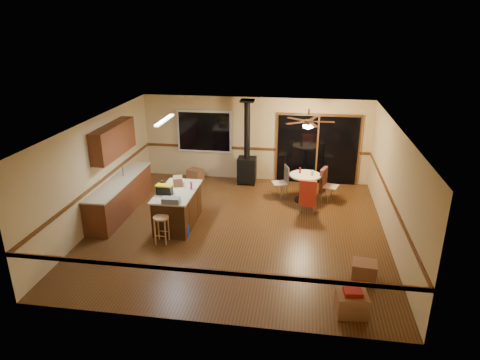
% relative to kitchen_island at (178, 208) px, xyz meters
% --- Properties ---
extents(floor, '(7.00, 7.00, 0.00)m').
position_rel_kitchen_island_xyz_m(floor, '(1.50, 0.00, -0.45)').
color(floor, '#4C2D15').
rests_on(floor, ground).
extents(ceiling, '(7.00, 7.00, 0.00)m').
position_rel_kitchen_island_xyz_m(ceiling, '(1.50, 0.00, 2.15)').
color(ceiling, silver).
rests_on(ceiling, ground).
extents(wall_back, '(7.00, 0.00, 7.00)m').
position_rel_kitchen_island_xyz_m(wall_back, '(1.50, 3.50, 0.85)').
color(wall_back, tan).
rests_on(wall_back, ground).
extents(wall_front, '(7.00, 0.00, 7.00)m').
position_rel_kitchen_island_xyz_m(wall_front, '(1.50, -3.50, 0.85)').
color(wall_front, tan).
rests_on(wall_front, ground).
extents(wall_left, '(0.00, 7.00, 7.00)m').
position_rel_kitchen_island_xyz_m(wall_left, '(-2.00, 0.00, 0.85)').
color(wall_left, tan).
rests_on(wall_left, ground).
extents(wall_right, '(0.00, 7.00, 7.00)m').
position_rel_kitchen_island_xyz_m(wall_right, '(5.00, 0.00, 0.85)').
color(wall_right, tan).
rests_on(wall_right, ground).
extents(chair_rail, '(7.00, 7.00, 0.08)m').
position_rel_kitchen_island_xyz_m(chair_rail, '(1.50, 0.00, 0.55)').
color(chair_rail, '#552F15').
rests_on(chair_rail, ground).
extents(window, '(1.72, 0.10, 1.32)m').
position_rel_kitchen_island_xyz_m(window, '(-0.10, 3.45, 1.05)').
color(window, black).
rests_on(window, ground).
extents(sliding_door, '(2.52, 0.10, 2.10)m').
position_rel_kitchen_island_xyz_m(sliding_door, '(3.40, 3.45, 0.60)').
color(sliding_door, black).
rests_on(sliding_door, ground).
extents(lower_cabinets, '(0.60, 3.00, 0.86)m').
position_rel_kitchen_island_xyz_m(lower_cabinets, '(-1.70, 0.50, -0.02)').
color(lower_cabinets, '#612E18').
rests_on(lower_cabinets, ground).
extents(countertop, '(0.64, 3.04, 0.04)m').
position_rel_kitchen_island_xyz_m(countertop, '(-1.70, 0.50, 0.43)').
color(countertop, beige).
rests_on(countertop, lower_cabinets).
extents(upper_cabinets, '(0.35, 2.00, 0.80)m').
position_rel_kitchen_island_xyz_m(upper_cabinets, '(-1.83, 0.70, 1.45)').
color(upper_cabinets, '#612E18').
rests_on(upper_cabinets, ground).
extents(kitchen_island, '(0.88, 1.68, 0.90)m').
position_rel_kitchen_island_xyz_m(kitchen_island, '(0.00, 0.00, 0.00)').
color(kitchen_island, '#3A200E').
rests_on(kitchen_island, ground).
extents(wood_stove, '(0.55, 0.50, 2.52)m').
position_rel_kitchen_island_xyz_m(wood_stove, '(1.30, 3.05, 0.28)').
color(wood_stove, black).
rests_on(wood_stove, ground).
extents(ceiling_fan, '(0.24, 0.24, 0.55)m').
position_rel_kitchen_island_xyz_m(ceiling_fan, '(3.07, 1.95, 1.76)').
color(ceiling_fan, brown).
rests_on(ceiling_fan, ceiling).
extents(fluorescent_strip, '(0.10, 1.20, 0.04)m').
position_rel_kitchen_island_xyz_m(fluorescent_strip, '(-0.30, 0.30, 2.11)').
color(fluorescent_strip, white).
rests_on(fluorescent_strip, ceiling).
extents(toolbox_grey, '(0.41, 0.24, 0.12)m').
position_rel_kitchen_island_xyz_m(toolbox_grey, '(0.08, -0.72, 0.51)').
color(toolbox_grey, slate).
rests_on(toolbox_grey, kitchen_island).
extents(toolbox_black, '(0.37, 0.21, 0.20)m').
position_rel_kitchen_island_xyz_m(toolbox_black, '(-0.23, -0.24, 0.55)').
color(toolbox_black, black).
rests_on(toolbox_black, kitchen_island).
extents(toolbox_yellow_lid, '(0.40, 0.22, 0.03)m').
position_rel_kitchen_island_xyz_m(toolbox_yellow_lid, '(-0.23, -0.24, 0.66)').
color(toolbox_yellow_lid, gold).
rests_on(toolbox_yellow_lid, toolbox_black).
extents(box_on_island, '(0.31, 0.37, 0.21)m').
position_rel_kitchen_island_xyz_m(box_on_island, '(-0.08, 0.37, 0.55)').
color(box_on_island, brown).
rests_on(box_on_island, kitchen_island).
extents(bottle_dark, '(0.10, 0.10, 0.28)m').
position_rel_kitchen_island_xyz_m(bottle_dark, '(-0.32, -0.09, 0.59)').
color(bottle_dark, black).
rests_on(bottle_dark, kitchen_island).
extents(bottle_pink, '(0.08, 0.08, 0.20)m').
position_rel_kitchen_island_xyz_m(bottle_pink, '(0.32, 0.15, 0.54)').
color(bottle_pink, '#D84C8C').
rests_on(bottle_pink, kitchen_island).
extents(bottle_white, '(0.06, 0.06, 0.17)m').
position_rel_kitchen_island_xyz_m(bottle_white, '(-0.18, 0.47, 0.53)').
color(bottle_white, white).
rests_on(bottle_white, kitchen_island).
extents(bar_stool, '(0.45, 0.45, 0.64)m').
position_rel_kitchen_island_xyz_m(bar_stool, '(-0.11, -0.95, -0.13)').
color(bar_stool, tan).
rests_on(bar_stool, floor).
extents(blue_bucket, '(0.34, 0.34, 0.28)m').
position_rel_kitchen_island_xyz_m(blue_bucket, '(0.26, -0.58, -0.31)').
color(blue_bucket, '#0C36AF').
rests_on(blue_bucket, floor).
extents(dining_table, '(0.87, 0.87, 0.78)m').
position_rel_kitchen_island_xyz_m(dining_table, '(3.07, 1.95, 0.08)').
color(dining_table, black).
rests_on(dining_table, ground).
extents(glass_red, '(0.06, 0.06, 0.16)m').
position_rel_kitchen_island_xyz_m(glass_red, '(2.92, 2.05, 0.41)').
color(glass_red, '#590C14').
rests_on(glass_red, dining_table).
extents(glass_cream, '(0.08, 0.08, 0.15)m').
position_rel_kitchen_island_xyz_m(glass_cream, '(3.25, 1.90, 0.40)').
color(glass_cream, beige).
rests_on(glass_cream, dining_table).
extents(chair_left, '(0.51, 0.51, 0.51)m').
position_rel_kitchen_island_xyz_m(chair_left, '(2.47, 2.08, 0.14)').
color(chair_left, tan).
rests_on(chair_left, ground).
extents(chair_near, '(0.47, 0.50, 0.70)m').
position_rel_kitchen_island_xyz_m(chair_near, '(3.15, 1.07, 0.14)').
color(chair_near, tan).
rests_on(chair_near, ground).
extents(chair_right, '(0.57, 0.55, 0.70)m').
position_rel_kitchen_island_xyz_m(chair_right, '(3.60, 2.06, 0.14)').
color(chair_right, tan).
rests_on(chair_right, ground).
extents(box_under_window, '(0.55, 0.51, 0.36)m').
position_rel_kitchen_island_xyz_m(box_under_window, '(-0.35, 3.10, -0.27)').
color(box_under_window, brown).
rests_on(box_under_window, floor).
extents(box_corner_a, '(0.57, 0.49, 0.40)m').
position_rel_kitchen_island_xyz_m(box_corner_a, '(3.93, -2.89, -0.25)').
color(box_corner_a, brown).
rests_on(box_corner_a, floor).
extents(box_corner_b, '(0.50, 0.45, 0.38)m').
position_rel_kitchen_island_xyz_m(box_corner_b, '(4.26, -1.79, -0.26)').
color(box_corner_b, brown).
rests_on(box_corner_b, floor).
extents(box_small_red, '(0.33, 0.28, 0.08)m').
position_rel_kitchen_island_xyz_m(box_small_red, '(3.93, -2.89, -0.01)').
color(box_small_red, maroon).
rests_on(box_small_red, box_corner_a).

